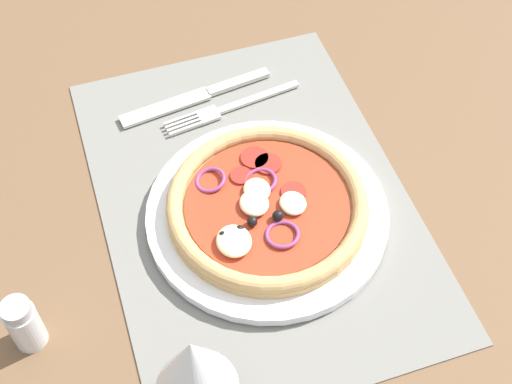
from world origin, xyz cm
name	(u,v)px	position (x,y,z in cm)	size (l,w,h in cm)	color
ground_plane	(254,206)	(0.00, 0.00, -1.20)	(190.00, 140.00, 2.40)	brown
placemat	(254,199)	(0.00, 0.00, 0.20)	(48.59, 33.71, 0.40)	slate
plate	(267,214)	(-3.00, -0.60, 1.01)	(26.62, 26.62, 1.21)	white
pizza	(267,205)	(-3.00, -0.52, 2.71)	(21.93, 21.93, 2.52)	tan
fork	(226,109)	(13.97, -0.96, 0.62)	(4.03, 18.03, 0.44)	silver
knife	(195,97)	(17.06, 2.19, 0.65)	(4.38, 20.04, 0.62)	silver
wine_glass	(194,369)	(-21.88, 12.20, 10.14)	(7.20, 7.20, 14.90)	silver
pepper_shaker	(24,324)	(-9.40, 26.10, 3.25)	(3.20, 3.20, 6.70)	silver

